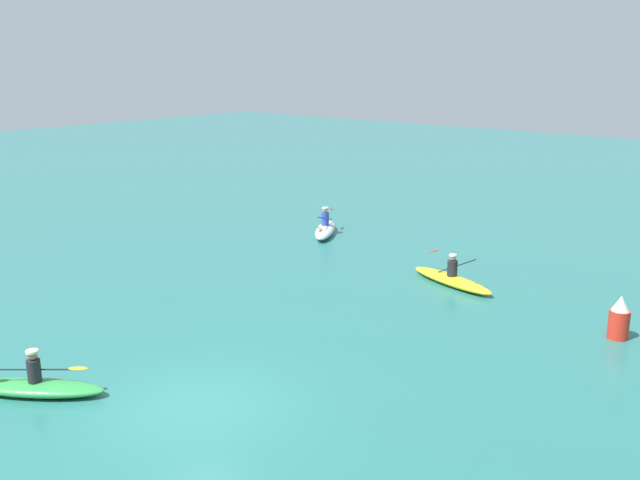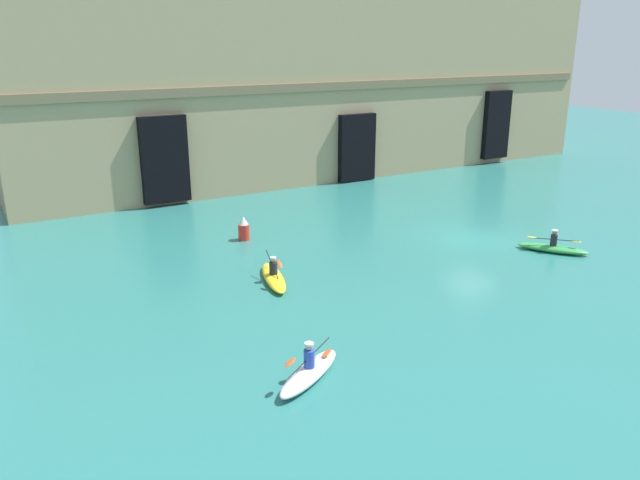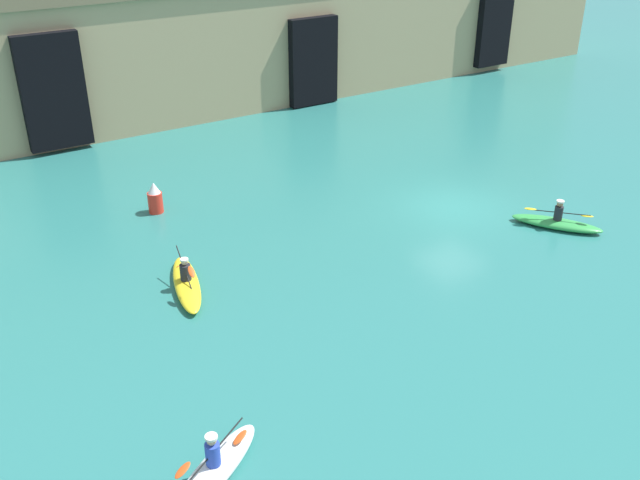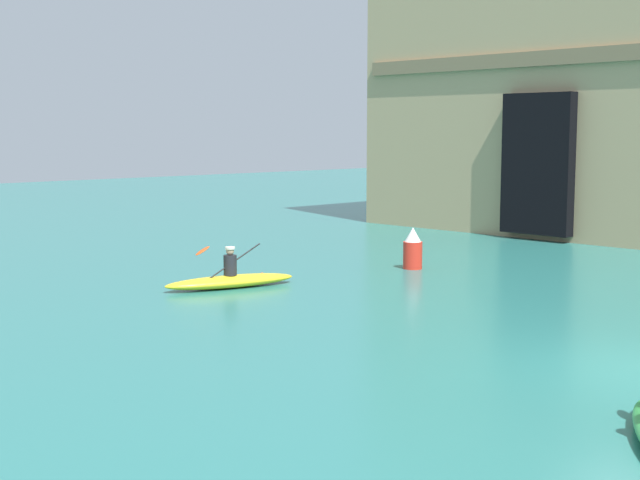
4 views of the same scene
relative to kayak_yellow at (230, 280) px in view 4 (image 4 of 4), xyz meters
name	(u,v)px [view 4 (image 4 of 4)]	position (x,y,z in m)	size (l,w,h in m)	color
kayak_yellow	(230,280)	(0.00, 0.00, 0.00)	(1.71, 3.61, 1.15)	yellow
marker_buoy	(413,249)	(1.22, 5.84, 0.37)	(0.56, 0.56, 1.23)	red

